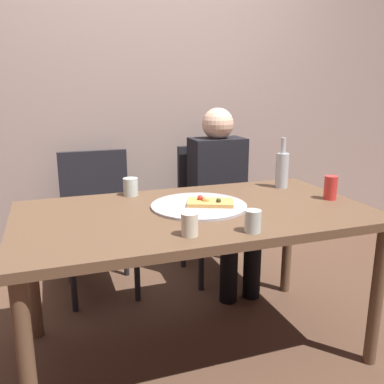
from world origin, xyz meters
The scene contains 13 objects.
ground_plane centered at (0.00, 0.00, 0.00)m, with size 8.00×8.00×0.00m, color #513828.
back_wall centered at (0.00, 1.18, 1.30)m, with size 6.00×0.10×2.60m, color gray.
dining_table centered at (0.00, 0.00, 0.67)m, with size 1.65×0.89×0.74m.
pizza_tray centered at (0.03, 0.04, 0.75)m, with size 0.46×0.46×0.01m, color #ADADB2.
pizza_slice_last centered at (0.08, 0.03, 0.76)m, with size 0.25×0.21×0.05m.
wine_bottle centered at (0.62, 0.26, 0.85)m, with size 0.07×0.07×0.29m.
tumbler_near centered at (-0.24, 0.37, 0.79)m, with size 0.08×0.08×0.09m, color #B7C6BC.
tumbler_far centered at (0.11, -0.36, 0.79)m, with size 0.07×0.07×0.09m, color #B7C6BC.
wine_glass centered at (-0.14, -0.31, 0.79)m, with size 0.07×0.07×0.09m, color beige.
soda_can centered at (0.72, -0.05, 0.80)m, with size 0.07×0.07×0.12m, color red.
chair_left centered at (-0.37, 0.85, 0.51)m, with size 0.44×0.44×0.90m.
chair_right centered at (0.44, 0.85, 0.51)m, with size 0.44×0.44×0.90m.
guest_in_sweater centered at (0.44, 0.69, 0.64)m, with size 0.36×0.56×1.17m.
Camera 1 is at (-0.63, -1.75, 1.31)m, focal length 38.59 mm.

